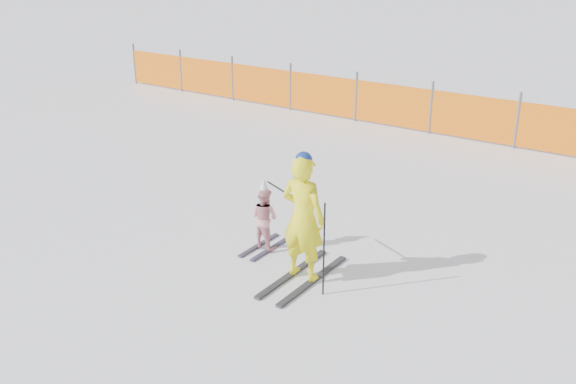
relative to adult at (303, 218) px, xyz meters
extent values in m
plane|color=white|center=(-0.54, -0.07, -0.90)|extent=(120.00, 120.00, 0.00)
cube|color=black|center=(-0.17, 0.00, -0.88)|extent=(0.09, 1.62, 0.04)
cube|color=black|center=(0.17, 0.00, -0.88)|extent=(0.09, 1.62, 0.04)
imported|color=#FFF415|center=(0.00, 0.00, 0.00)|extent=(0.63, 0.42, 1.73)
sphere|color=navy|center=(0.00, 0.00, 0.80)|extent=(0.23, 0.23, 0.23)
cube|color=black|center=(-1.08, 0.44, -0.89)|extent=(0.09, 0.93, 0.03)
cube|color=black|center=(-0.86, 0.44, -0.89)|extent=(0.09, 0.93, 0.03)
imported|color=pink|center=(-0.97, 0.44, -0.41)|extent=(0.47, 0.38, 0.92)
cone|color=silver|center=(-0.97, 0.44, 0.08)|extent=(0.19, 0.19, 0.24)
cylinder|color=black|center=(0.45, -0.20, -0.26)|extent=(0.02, 0.02, 1.29)
cylinder|color=black|center=(-0.49, 0.22, 0.20)|extent=(0.76, 0.36, 0.02)
cylinder|color=#595960|center=(-11.39, 7.54, -0.28)|extent=(0.06, 0.06, 1.25)
cylinder|color=#595960|center=(-9.39, 7.54, -0.28)|extent=(0.06, 0.06, 1.25)
cylinder|color=#595960|center=(-7.39, 7.54, -0.28)|extent=(0.06, 0.06, 1.25)
cylinder|color=#595960|center=(-5.39, 7.54, -0.28)|extent=(0.06, 0.06, 1.25)
cylinder|color=#595960|center=(-3.39, 7.54, -0.28)|extent=(0.06, 0.06, 1.25)
cylinder|color=#595960|center=(-1.39, 7.54, -0.28)|extent=(0.06, 0.06, 1.25)
cylinder|color=#595960|center=(0.61, 7.54, -0.28)|extent=(0.06, 0.06, 1.25)
cube|color=orange|center=(-3.07, 7.54, -0.35)|extent=(16.65, 0.03, 1.00)
camera|label=1|loc=(4.22, -6.43, 3.40)|focal=40.00mm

